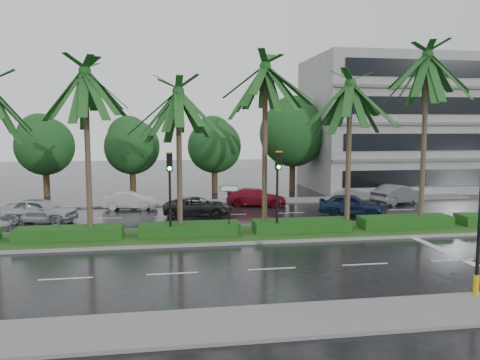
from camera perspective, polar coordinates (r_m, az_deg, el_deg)
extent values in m
plane|color=black|center=(24.04, 1.22, -7.29)|extent=(120.00, 120.00, 0.00)
cube|color=slate|center=(14.58, 8.64, -16.41)|extent=(40.00, 2.40, 0.12)
cube|color=slate|center=(35.68, -2.19, -2.68)|extent=(40.00, 2.00, 0.12)
cube|color=gray|center=(24.98, 0.81, -6.60)|extent=(36.00, 4.00, 0.14)
cube|color=#264416|center=(24.97, 0.81, -6.43)|extent=(35.60, 3.70, 0.02)
cube|color=#124114|center=(25.03, -20.06, -6.08)|extent=(5.20, 1.40, 0.60)
cube|color=#124114|center=(24.58, -6.13, -5.95)|extent=(5.20, 1.40, 0.60)
cube|color=#124114|center=(25.57, 7.49, -5.48)|extent=(5.20, 1.40, 0.60)
cube|color=#124114|center=(27.85, 19.45, -4.81)|extent=(5.20, 1.40, 0.60)
cube|color=silver|center=(31.52, -23.32, -4.52)|extent=(2.00, 0.12, 0.01)
cube|color=silver|center=(19.26, -20.49, -11.19)|extent=(2.00, 0.12, 0.01)
cube|color=silver|center=(30.76, -16.06, -4.50)|extent=(2.00, 0.12, 0.01)
cube|color=silver|center=(18.87, -8.27, -11.21)|extent=(2.00, 0.12, 0.01)
cube|color=silver|center=(30.52, -8.57, -4.40)|extent=(2.00, 0.12, 0.01)
cube|color=silver|center=(19.32, 3.89, -10.74)|extent=(2.00, 0.12, 0.01)
cube|color=silver|center=(30.80, -1.09, -4.23)|extent=(2.00, 0.12, 0.01)
cube|color=silver|center=(20.55, 15.00, -9.89)|extent=(2.00, 0.12, 0.01)
cube|color=silver|center=(31.59, 6.13, -4.00)|extent=(2.00, 0.12, 0.01)
cube|color=silver|center=(22.44, 24.49, -8.87)|extent=(2.00, 0.12, 0.01)
cube|color=silver|center=(32.85, 12.90, -3.72)|extent=(2.00, 0.12, 0.01)
cube|color=silver|center=(34.53, 19.08, -3.42)|extent=(2.00, 0.12, 0.01)
cube|color=silver|center=(36.57, 24.63, -3.12)|extent=(2.00, 0.12, 0.01)
cube|color=silver|center=(24.33, 22.88, -7.63)|extent=(0.40, 6.00, 0.01)
cylinder|color=#463428|center=(24.43, -18.06, 2.82)|extent=(0.28, 0.28, 8.30)
cylinder|color=#463428|center=(24.97, -17.74, -6.21)|extent=(0.40, 0.40, 0.44)
cylinder|color=#463428|center=(23.97, -7.41, 1.89)|extent=(0.28, 0.28, 7.35)
cylinder|color=#463428|center=(24.48, -7.29, -6.20)|extent=(0.40, 0.40, 0.44)
cylinder|color=#463428|center=(24.76, 3.04, 3.66)|extent=(0.28, 0.28, 8.72)
cylinder|color=#463428|center=(25.30, 2.98, -5.75)|extent=(0.40, 0.40, 0.44)
cylinder|color=#463428|center=(25.72, 13.09, 2.67)|extent=(0.28, 0.28, 7.88)
cylinder|color=#463428|center=(26.21, 12.88, -5.47)|extent=(0.40, 0.40, 0.44)
cylinder|color=#463428|center=(27.94, 21.51, 4.36)|extent=(0.28, 0.28, 9.52)
cylinder|color=#463428|center=(28.44, 21.13, -4.82)|extent=(0.40, 0.40, 0.44)
cylinder|color=black|center=(17.47, 27.06, -7.12)|extent=(0.12, 0.12, 3.40)
cylinder|color=gold|center=(17.82, 26.83, -11.35)|extent=(0.18, 0.18, 0.70)
cylinder|color=black|center=(23.70, -8.51, -3.00)|extent=(0.12, 0.12, 3.40)
cube|color=black|center=(23.27, -8.60, 2.16)|extent=(0.30, 0.18, 0.90)
cube|color=gold|center=(23.12, -8.62, 3.33)|extent=(0.34, 0.12, 0.06)
cylinder|color=black|center=(23.15, -8.61, 2.88)|extent=(0.18, 0.04, 0.18)
cylinder|color=black|center=(23.17, -8.60, 2.14)|extent=(0.18, 0.04, 0.18)
cylinder|color=#0CE519|center=(23.19, -8.58, 1.41)|extent=(0.18, 0.04, 0.18)
cylinder|color=black|center=(24.36, 4.54, -2.69)|extent=(0.12, 0.12, 3.40)
cube|color=black|center=(23.94, 4.69, 2.33)|extent=(0.30, 0.18, 0.90)
cube|color=gold|center=(23.80, 4.77, 3.46)|extent=(0.34, 0.12, 0.06)
cylinder|color=black|center=(23.83, 4.75, 3.03)|extent=(0.18, 0.04, 0.18)
cylinder|color=black|center=(23.85, 4.75, 2.31)|extent=(0.18, 0.04, 0.18)
cylinder|color=#0CE519|center=(23.87, 4.74, 1.60)|extent=(0.18, 0.04, 0.18)
cylinder|color=black|center=(24.07, -1.33, -3.75)|extent=(0.06, 0.06, 2.60)
cube|color=#0C5926|center=(23.87, -1.33, -1.04)|extent=(0.95, 0.04, 0.30)
cube|color=white|center=(23.84, -1.32, -1.05)|extent=(0.85, 0.01, 0.22)
cylinder|color=#3C301B|center=(41.91, -22.51, -0.29)|extent=(0.52, 0.52, 2.31)
sphere|color=#18401A|center=(41.70, -22.69, 3.81)|extent=(4.76, 4.76, 4.76)
sphere|color=#18401A|center=(41.96, -22.65, 5.09)|extent=(3.57, 3.57, 3.57)
cylinder|color=#3C301B|center=(40.84, -12.93, -0.17)|extent=(0.52, 0.52, 2.26)
sphere|color=#18401A|center=(40.62, -13.03, 3.95)|extent=(4.64, 4.64, 4.64)
sphere|color=#18401A|center=(40.89, -13.03, 5.23)|extent=(3.48, 3.48, 3.48)
cylinder|color=#3C301B|center=(40.95, -3.11, 0.01)|extent=(0.52, 0.52, 2.26)
sphere|color=#18401A|center=(40.73, -3.13, 4.12)|extent=(4.65, 4.65, 4.65)
sphere|color=#18401A|center=(41.00, -3.19, 5.40)|extent=(3.49, 3.49, 3.49)
cylinder|color=#3C301B|center=(42.21, 6.38, 0.59)|extent=(0.52, 0.52, 2.87)
sphere|color=#18401A|center=(42.00, 6.45, 5.67)|extent=(5.91, 5.91, 5.91)
sphere|color=#18401A|center=(42.29, 6.36, 7.23)|extent=(4.43, 4.43, 4.43)
cylinder|color=#3C301B|center=(44.61, 15.08, 0.23)|extent=(0.52, 0.52, 2.11)
sphere|color=#18401A|center=(44.41, 15.19, 3.76)|extent=(4.35, 4.35, 4.35)
sphere|color=#18401A|center=(44.65, 15.06, 4.86)|extent=(3.26, 3.26, 3.26)
cube|color=gray|center=(46.12, 18.44, 6.47)|extent=(16.00, 10.00, 12.00)
imported|color=#B2B5BA|center=(30.56, -23.21, -3.42)|extent=(2.90, 4.73, 1.50)
imported|color=#B9B9B9|center=(33.66, -13.23, -2.45)|extent=(1.63, 3.80, 1.22)
imported|color=black|center=(30.28, -5.17, -3.27)|extent=(2.66, 4.66, 1.23)
imported|color=maroon|center=(34.18, 2.00, -2.10)|extent=(2.95, 4.69, 1.27)
imported|color=#162544|center=(31.24, 13.33, -2.96)|extent=(3.15, 4.43, 1.40)
imported|color=#505254|center=(37.04, 18.65, -1.64)|extent=(3.21, 4.62, 1.44)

